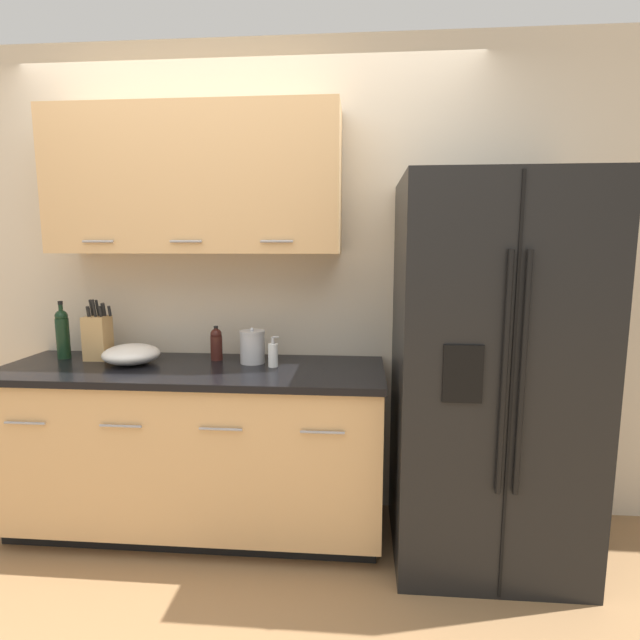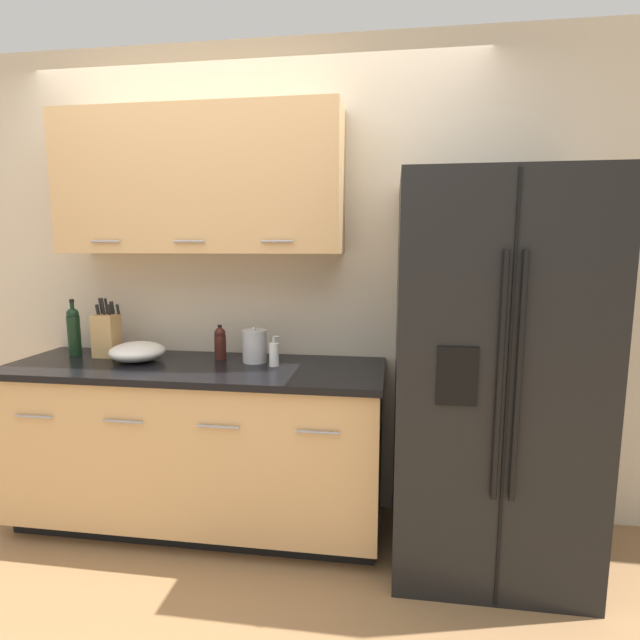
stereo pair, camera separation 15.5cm
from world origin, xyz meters
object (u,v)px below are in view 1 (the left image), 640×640
Objects in this scene: oil_bottle at (216,344)px; refrigerator at (488,373)px; wine_bottle at (63,333)px; knife_block at (98,337)px; mixing_bowl at (131,354)px; soap_dispenser at (273,355)px; steel_canister at (252,347)px.

refrigerator is at bearing -8.84° from oil_bottle.
refrigerator is at bearing -4.74° from wine_bottle.
knife_block is at bearing -176.32° from oil_bottle.
wine_bottle is (-2.24, 0.19, 0.13)m from refrigerator.
refrigerator is 1.41m from oil_bottle.
mixing_bowl is at bearing -12.45° from wine_bottle.
soap_dispenser is (1.18, -0.10, -0.08)m from wine_bottle.
soap_dispenser is at bearing -4.67° from wine_bottle.
mixing_bowl is (0.43, -0.10, -0.09)m from wine_bottle.
soap_dispenser is 0.36m from oil_bottle.
oil_bottle is 0.22m from steel_canister.
mixing_bowl is (-0.75, 0.00, -0.01)m from soap_dispenser.
soap_dispenser is at bearing -5.00° from knife_block.
soap_dispenser reaches higher than mixing_bowl.
refrigerator reaches higher than steel_canister.
steel_canister is (-1.18, 0.16, 0.08)m from refrigerator.
oil_bottle is 0.98× the size of steel_canister.
steel_canister is at bearing -14.15° from oil_bottle.
knife_block reaches higher than wine_bottle.
mixing_bowl is (-0.63, -0.07, -0.04)m from steel_canister.
soap_dispenser is 0.75m from mixing_bowl.
refrigerator is 11.40× the size of soap_dispenser.
knife_block is 0.65m from oil_bottle.
wine_bottle is at bearing 175.33° from soap_dispenser.
oil_bottle is (0.85, 0.03, -0.05)m from wine_bottle.
steel_canister reaches higher than oil_bottle.
refrigerator is at bearing -7.87° from steel_canister.
steel_canister reaches higher than soap_dispenser.
wine_bottle is 1.19m from soap_dispenser.
wine_bottle is 0.85m from oil_bottle.
wine_bottle is 1.70× the size of oil_bottle.
knife_block is at bearing 175.10° from refrigerator.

